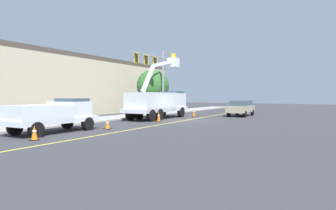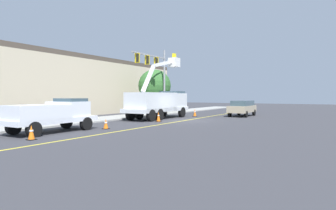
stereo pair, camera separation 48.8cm
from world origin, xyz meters
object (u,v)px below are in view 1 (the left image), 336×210
(traffic_cone_leading, at_px, (34,133))
(traffic_cone_mid_front, at_px, (107,124))
(passing_minivan, at_px, (241,107))
(utility_bucket_truck, at_px, (158,102))
(traffic_cone_mid_rear, at_px, (159,117))
(traffic_cone_trailing, at_px, (194,113))
(traffic_signal_mast, at_px, (154,69))
(service_pickup_truck, at_px, (53,114))

(traffic_cone_leading, bearing_deg, traffic_cone_mid_front, 3.09)
(passing_minivan, distance_m, traffic_cone_mid_front, 17.11)
(utility_bucket_truck, height_order, traffic_cone_mid_rear, utility_bucket_truck)
(traffic_cone_mid_rear, height_order, traffic_cone_trailing, traffic_cone_mid_rear)
(traffic_cone_mid_front, bearing_deg, traffic_signal_mast, 21.82)
(traffic_cone_mid_rear, bearing_deg, service_pickup_truck, 171.53)
(traffic_cone_leading, distance_m, traffic_cone_trailing, 18.86)
(traffic_cone_mid_rear, bearing_deg, utility_bucket_truck, 34.29)
(utility_bucket_truck, distance_m, service_pickup_truck, 12.11)
(utility_bucket_truck, bearing_deg, service_pickup_truck, -177.60)
(utility_bucket_truck, xyz_separation_m, passing_minivan, (7.64, -5.72, -0.63))
(traffic_cone_mid_front, height_order, traffic_signal_mast, traffic_signal_mast)
(traffic_cone_mid_front, xyz_separation_m, traffic_signal_mast, (12.70, 5.08, 4.92))
(utility_bucket_truck, xyz_separation_m, traffic_cone_trailing, (4.38, -1.61, -1.20))
(traffic_cone_leading, bearing_deg, utility_bucket_truck, 9.06)
(passing_minivan, height_order, traffic_cone_mid_front, passing_minivan)
(passing_minivan, xyz_separation_m, traffic_signal_mast, (-4.00, 8.78, 4.29))
(utility_bucket_truck, xyz_separation_m, traffic_signal_mast, (3.64, 3.07, 3.66))
(traffic_cone_leading, relative_size, traffic_cone_mid_front, 1.08)
(utility_bucket_truck, relative_size, traffic_cone_mid_front, 11.86)
(utility_bucket_truck, relative_size, traffic_cone_trailing, 10.12)
(traffic_cone_leading, xyz_separation_m, traffic_cone_mid_front, (5.42, 0.29, -0.03))
(passing_minivan, xyz_separation_m, traffic_cone_leading, (-22.11, 3.41, -0.60))
(traffic_cone_leading, relative_size, traffic_cone_mid_rear, 0.87)
(passing_minivan, xyz_separation_m, traffic_cone_mid_rear, (-10.42, 3.82, -0.54))
(utility_bucket_truck, distance_m, traffic_cone_mid_front, 9.36)
(traffic_cone_trailing, bearing_deg, traffic_cone_leading, -177.89)
(service_pickup_truck, bearing_deg, utility_bucket_truck, 2.40)
(traffic_signal_mast, bearing_deg, traffic_cone_mid_front, -158.18)
(utility_bucket_truck, bearing_deg, traffic_cone_mid_rear, -145.71)
(service_pickup_truck, xyz_separation_m, traffic_cone_trailing, (16.47, -1.11, -0.72))
(utility_bucket_truck, xyz_separation_m, traffic_cone_mid_front, (-9.06, -2.02, -1.26))
(traffic_cone_leading, relative_size, traffic_signal_mast, 0.10)
(passing_minivan, xyz_separation_m, traffic_cone_trailing, (-3.26, 4.10, -0.57))
(passing_minivan, height_order, traffic_signal_mast, traffic_signal_mast)
(traffic_cone_trailing, height_order, traffic_signal_mast, traffic_signal_mast)
(utility_bucket_truck, distance_m, traffic_signal_mast, 6.01)
(traffic_cone_leading, bearing_deg, service_pickup_truck, 37.14)
(passing_minivan, relative_size, traffic_cone_trailing, 5.95)
(traffic_cone_mid_rear, relative_size, traffic_cone_trailing, 1.06)
(traffic_cone_mid_front, xyz_separation_m, traffic_cone_mid_rear, (6.28, 0.12, 0.09))
(service_pickup_truck, distance_m, traffic_cone_mid_front, 3.48)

